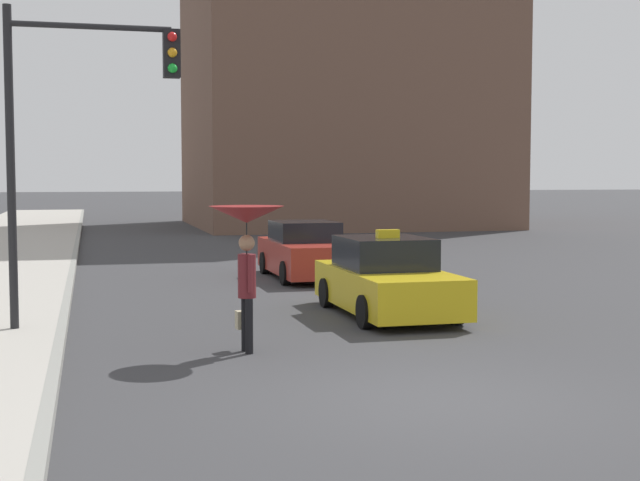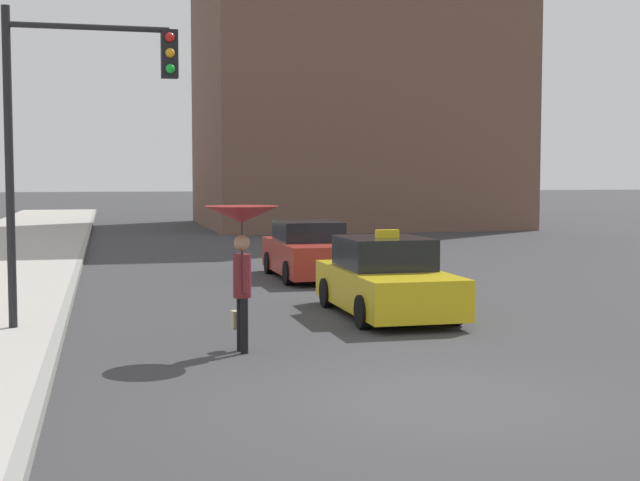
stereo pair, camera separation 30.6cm
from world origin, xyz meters
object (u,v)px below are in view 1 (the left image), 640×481
at_px(taxi, 387,280).
at_px(sedan_red, 306,252).
at_px(pedestrian_with_umbrella, 247,231).
at_px(traffic_light, 80,111).

height_order(taxi, sedan_red, taxi).
xyz_separation_m(sedan_red, pedestrian_with_umbrella, (-3.21, -9.44, 1.16)).
bearing_deg(sedan_red, pedestrian_with_umbrella, 71.21).
distance_m(sedan_red, traffic_light, 9.76).
height_order(taxi, traffic_light, traffic_light).
bearing_deg(taxi, pedestrian_with_umbrella, 42.28).
bearing_deg(taxi, sedan_red, -89.77).
bearing_deg(taxi, traffic_light, 8.69).
distance_m(taxi, pedestrian_with_umbrella, 4.53).
relative_size(sedan_red, pedestrian_with_umbrella, 1.93).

